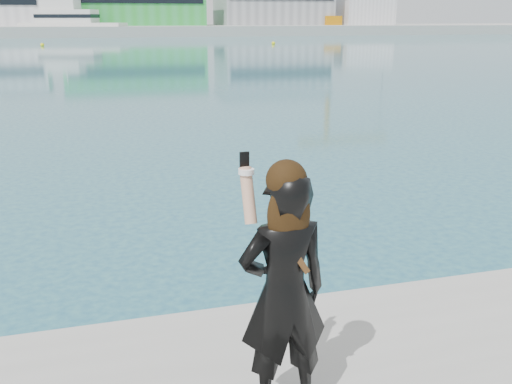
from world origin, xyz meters
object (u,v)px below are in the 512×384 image
(buoy_near, at_px, (273,44))
(motor_yacht, at_px, (70,23))
(buoy_far, at_px, (42,46))
(woman, at_px, (284,287))

(buoy_near, bearing_deg, motor_yacht, 123.01)
(buoy_far, xyz_separation_m, woman, (7.28, -77.97, 1.74))
(motor_yacht, height_order, woman, motor_yacht)
(woman, bearing_deg, buoy_far, -87.23)
(buoy_near, relative_size, woman, 0.27)
(buoy_far, bearing_deg, woman, -84.67)
(motor_yacht, bearing_deg, woman, -66.12)
(motor_yacht, xyz_separation_m, buoy_far, (-2.59, -39.86, -2.63))
(motor_yacht, distance_m, woman, 117.92)
(woman, bearing_deg, buoy_near, -109.87)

